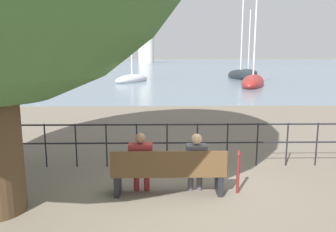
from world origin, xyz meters
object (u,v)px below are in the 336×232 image
sailboat_0 (132,79)px  seated_person_right (196,161)px  closed_umbrella (238,169)px  seated_person_left (141,160)px  sailboat_2 (253,82)px  sailboat_4 (36,71)px  harbor_lighthouse (146,37)px  sailboat_5 (248,72)px  sailboat_1 (240,76)px  park_bench (169,173)px

sailboat_0 → seated_person_right: bearing=-57.9°
seated_person_right → closed_umbrella: seated_person_right is taller
seated_person_left → sailboat_2: (8.64, 23.46, -0.33)m
sailboat_4 → harbor_lighthouse: 82.77m
seated_person_left → sailboat_5: sailboat_5 is taller
seated_person_right → sailboat_0: 28.43m
sailboat_5 → sailboat_1: bearing=-107.5°
park_bench → sailboat_4: 51.16m
seated_person_left → harbor_lighthouse: harbor_lighthouse is taller
harbor_lighthouse → sailboat_0: bearing=-88.2°
park_bench → seated_person_right: bearing=9.0°
sailboat_4 → sailboat_5: (33.02, -3.27, -0.10)m
sailboat_1 → sailboat_5: 11.10m
sailboat_1 → closed_umbrella: bearing=-107.1°
seated_person_right → closed_umbrella: bearing=-0.9°
sailboat_1 → sailboat_2: bearing=-100.6°
harbor_lighthouse → closed_umbrella: bearing=-86.6°
closed_umbrella → sailboat_5: size_ratio=0.09×
park_bench → sailboat_2: 24.90m
closed_umbrella → sailboat_0: (-4.51, 28.20, -0.16)m
sailboat_1 → harbor_lighthouse: size_ratio=0.46×
seated_person_right → sailboat_0: size_ratio=0.10×
seated_person_left → seated_person_right: 1.05m
park_bench → sailboat_5: (12.98, 43.80, -0.19)m
sailboat_0 → sailboat_2: 12.25m
sailboat_2 → seated_person_right: bearing=-88.0°
seated_person_right → sailboat_0: sailboat_0 is taller
sailboat_5 → sailboat_2: bearing=-101.7°
sailboat_4 → harbor_lighthouse: size_ratio=0.56×
park_bench → seated_person_left: bearing=171.3°
sailboat_4 → sailboat_5: sailboat_4 is taller
sailboat_2 → harbor_lighthouse: bearing=117.8°
sailboat_1 → seated_person_right: bearing=-108.5°
harbor_lighthouse → sailboat_4: bearing=-99.7°
park_bench → sailboat_0: 28.45m
harbor_lighthouse → sailboat_2: bearing=-82.2°
seated_person_left → sailboat_5: 45.76m
park_bench → closed_umbrella: park_bench is taller
sailboat_0 → harbor_lighthouse: harbor_lighthouse is taller
park_bench → sailboat_5: size_ratio=0.22×
sailboat_0 → sailboat_5: 22.41m
closed_umbrella → harbor_lighthouse: 128.60m
park_bench → harbor_lighthouse: harbor_lighthouse is taller
sailboat_0 → closed_umbrella: bearing=-56.3°
sailboat_0 → harbor_lighthouse: (-3.07, 99.80, 10.02)m
sailboat_2 → sailboat_4: (-28.16, 23.53, 0.03)m
seated_person_left → sailboat_0: (-2.66, 28.19, -0.33)m
seated_person_left → sailboat_0: size_ratio=0.10×
seated_person_right → sailboat_2: sailboat_2 is taller
park_bench → sailboat_1: size_ratio=0.21×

